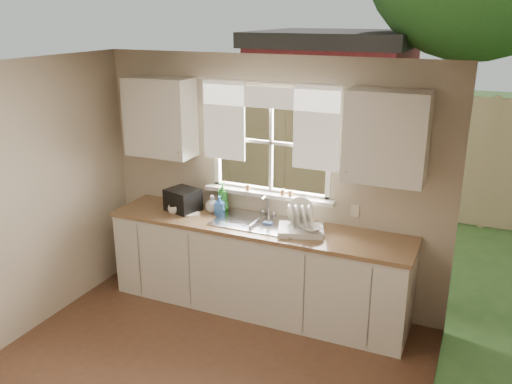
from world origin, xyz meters
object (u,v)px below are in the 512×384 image
at_px(cup, 173,210).
at_px(black_appliance, 183,200).
at_px(dish_rack, 301,225).
at_px(soap_bottle_a, 223,197).

bearing_deg(cup, black_appliance, 74.30).
relative_size(cup, black_appliance, 0.35).
xyz_separation_m(cup, black_appliance, (0.04, 0.12, 0.07)).
xyz_separation_m(dish_rack, black_appliance, (-1.32, 0.07, 0.04)).
height_order(dish_rack, black_appliance, dish_rack).
height_order(dish_rack, soap_bottle_a, same).
bearing_deg(cup, soap_bottle_a, 37.23).
distance_m(cup, black_appliance, 0.15).
relative_size(soap_bottle_a, cup, 2.76).
bearing_deg(soap_bottle_a, black_appliance, -133.33).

